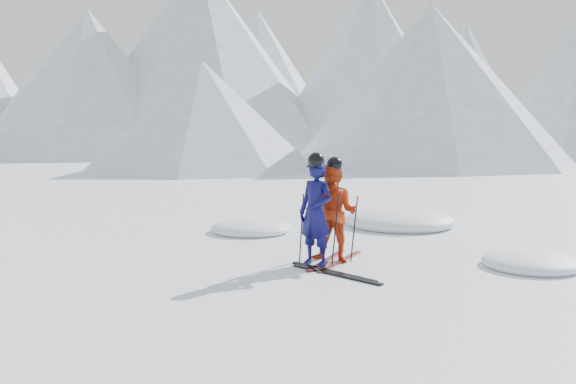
% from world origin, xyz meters
% --- Properties ---
extents(ground, '(160.00, 160.00, 0.00)m').
position_xyz_m(ground, '(0.00, 0.00, 0.00)').
color(ground, white).
rests_on(ground, ground).
extents(skier_blue, '(0.72, 0.59, 1.71)m').
position_xyz_m(skier_blue, '(-1.31, -0.08, 0.85)').
color(skier_blue, '#0C0B46').
rests_on(skier_blue, ground).
extents(skier_red, '(0.81, 0.64, 1.63)m').
position_xyz_m(skier_red, '(-1.13, 0.29, 0.81)').
color(skier_red, red).
rests_on(skier_red, ground).
extents(pole_blue_left, '(0.12, 0.08, 1.14)m').
position_xyz_m(pole_blue_left, '(-1.61, 0.07, 0.57)').
color(pole_blue_left, black).
rests_on(pole_blue_left, ground).
extents(pole_blue_right, '(0.12, 0.07, 1.14)m').
position_xyz_m(pole_blue_right, '(-1.06, 0.17, 0.57)').
color(pole_blue_right, black).
rests_on(pole_blue_right, ground).
extents(pole_red_left, '(0.11, 0.09, 1.08)m').
position_xyz_m(pole_red_left, '(-1.43, 0.54, 0.54)').
color(pole_red_left, black).
rests_on(pole_red_left, ground).
extents(pole_red_right, '(0.11, 0.08, 1.08)m').
position_xyz_m(pole_red_right, '(-0.83, 0.44, 0.54)').
color(pole_red_right, black).
rests_on(pole_red_right, ground).
extents(ski_worn_left, '(0.09, 1.70, 0.03)m').
position_xyz_m(ski_worn_left, '(-1.25, 0.29, 0.01)').
color(ski_worn_left, black).
rests_on(ski_worn_left, ground).
extents(ski_worn_right, '(0.21, 1.70, 0.03)m').
position_xyz_m(ski_worn_right, '(-1.01, 0.29, 0.01)').
color(ski_worn_right, black).
rests_on(ski_worn_right, ground).
extents(ski_loose_a, '(1.58, 0.79, 0.03)m').
position_xyz_m(ski_loose_a, '(-0.91, -0.43, 0.01)').
color(ski_loose_a, black).
rests_on(ski_loose_a, ground).
extents(ski_loose_b, '(1.60, 0.74, 0.03)m').
position_xyz_m(ski_loose_b, '(-0.81, -0.58, 0.01)').
color(ski_loose_b, black).
rests_on(ski_loose_b, ground).
extents(snow_lumps, '(8.84, 7.60, 0.54)m').
position_xyz_m(snow_lumps, '(-0.75, 3.11, 0.00)').
color(snow_lumps, white).
rests_on(snow_lumps, ground).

